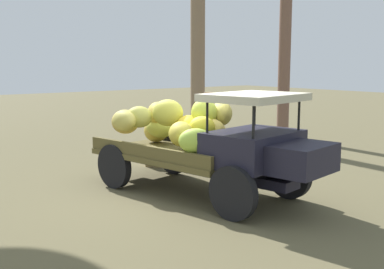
% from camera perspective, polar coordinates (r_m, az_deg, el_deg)
% --- Properties ---
extents(ground_plane, '(60.00, 60.00, 0.00)m').
position_cam_1_polar(ground_plane, '(8.61, 0.71, -7.23)').
color(ground_plane, brown).
extents(truck, '(4.63, 2.39, 1.86)m').
position_cam_1_polar(truck, '(8.43, 1.71, -0.79)').
color(truck, '#1E1D2D').
rests_on(truck, ground).
extents(farmer, '(0.56, 0.53, 1.71)m').
position_cam_1_polar(farmer, '(10.41, 1.95, 0.99)').
color(farmer, '#B9B7AA').
rests_on(farmer, ground).
extents(wooden_crate, '(0.65, 0.67, 0.51)m').
position_cam_1_polar(wooden_crate, '(11.01, -3.97, -2.39)').
color(wooden_crate, olive).
rests_on(wooden_crate, ground).
extents(loose_banana_bunch, '(0.70, 0.56, 0.32)m').
position_cam_1_polar(loose_banana_bunch, '(9.96, 8.82, -4.26)').
color(loose_banana_bunch, '#94AB37').
rests_on(loose_banana_bunch, ground).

